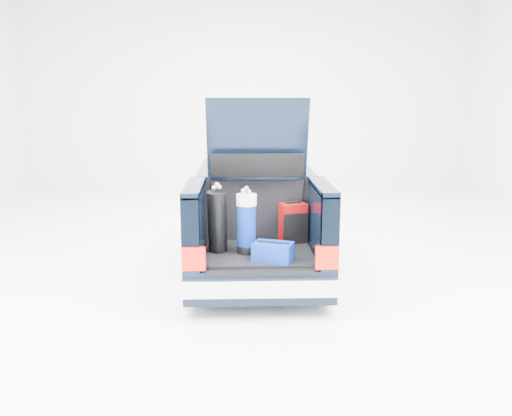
{
  "coord_description": "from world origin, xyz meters",
  "views": [
    {
      "loc": [
        -0.23,
        -7.9,
        2.5
      ],
      "look_at": [
        0.0,
        -0.5,
        0.94
      ],
      "focal_mm": 38.0,
      "sensor_mm": 36.0,
      "label": 1
    }
  ],
  "objects_px": {
    "blue_duffel": "(273,252)",
    "red_suitcase": "(293,223)",
    "black_golf_bag": "(217,221)",
    "blue_golf_bag": "(247,223)",
    "car": "(255,217)"
  },
  "relations": [
    {
      "from": "blue_duffel",
      "to": "red_suitcase",
      "type": "bearing_deg",
      "value": 88.31
    },
    {
      "from": "black_golf_bag",
      "to": "blue_duffel",
      "type": "distance_m",
      "value": 0.81
    },
    {
      "from": "blue_duffel",
      "to": "blue_golf_bag",
      "type": "bearing_deg",
      "value": 152.87
    },
    {
      "from": "black_golf_bag",
      "to": "car",
      "type": "bearing_deg",
      "value": 77.86
    },
    {
      "from": "car",
      "to": "black_golf_bag",
      "type": "height_order",
      "value": "car"
    },
    {
      "from": "car",
      "to": "black_golf_bag",
      "type": "relative_size",
      "value": 5.46
    },
    {
      "from": "black_golf_bag",
      "to": "blue_duffel",
      "type": "relative_size",
      "value": 1.65
    },
    {
      "from": "car",
      "to": "red_suitcase",
      "type": "height_order",
      "value": "car"
    },
    {
      "from": "blue_golf_bag",
      "to": "red_suitcase",
      "type": "bearing_deg",
      "value": 17.08
    },
    {
      "from": "red_suitcase",
      "to": "blue_golf_bag",
      "type": "xyz_separation_m",
      "value": [
        -0.61,
        -0.45,
        0.11
      ]
    },
    {
      "from": "car",
      "to": "red_suitcase",
      "type": "relative_size",
      "value": 8.5
    },
    {
      "from": "red_suitcase",
      "to": "blue_duffel",
      "type": "relative_size",
      "value": 1.06
    },
    {
      "from": "red_suitcase",
      "to": "blue_duffel",
      "type": "height_order",
      "value": "red_suitcase"
    },
    {
      "from": "car",
      "to": "black_golf_bag",
      "type": "xyz_separation_m",
      "value": [
        -0.5,
        -1.59,
        0.31
      ]
    },
    {
      "from": "car",
      "to": "blue_golf_bag",
      "type": "bearing_deg",
      "value": -95.06
    }
  ]
}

